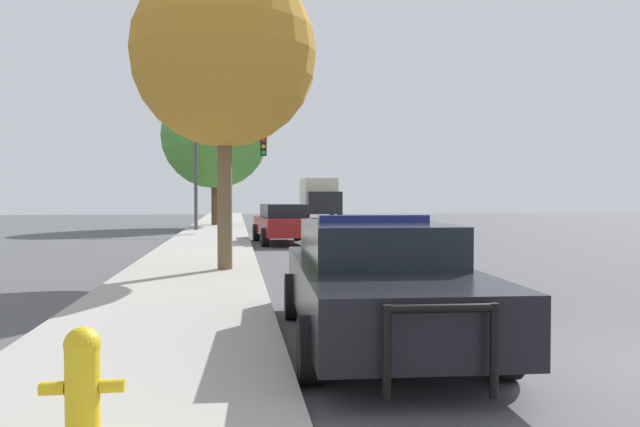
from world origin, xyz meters
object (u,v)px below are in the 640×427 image
(tree_sidewalk_far, at_px, (215,135))
(tree_sidewalk_near, at_px, (224,55))
(fire_hydrant, at_px, (82,382))
(traffic_light, at_px, (226,162))
(box_truck, at_px, (319,197))
(police_car, at_px, (377,279))
(car_background_midblock, at_px, (282,223))

(tree_sidewalk_far, relative_size, tree_sidewalk_near, 1.18)
(tree_sidewalk_far, bearing_deg, fire_hydrant, -89.76)
(fire_hydrant, distance_m, traffic_light, 26.45)
(box_truck, relative_size, tree_sidewalk_near, 0.96)
(police_car, xyz_separation_m, box_truck, (4.65, 39.64, 0.88))
(police_car, relative_size, tree_sidewalk_near, 0.77)
(traffic_light, bearing_deg, tree_sidewalk_far, 97.55)
(traffic_light, relative_size, car_background_midblock, 1.00)
(police_car, bearing_deg, tree_sidewalk_far, -82.02)
(fire_hydrant, relative_size, box_truck, 0.12)
(car_background_midblock, distance_m, box_truck, 24.36)
(box_truck, bearing_deg, traffic_light, 67.98)
(fire_hydrant, distance_m, box_truck, 43.38)
(police_car, relative_size, car_background_midblock, 1.13)
(fire_hydrant, distance_m, car_background_midblock, 19.03)
(traffic_light, bearing_deg, police_car, -84.73)
(tree_sidewalk_far, bearing_deg, tree_sidewalk_near, -87.62)
(traffic_light, xyz_separation_m, car_background_midblock, (2.18, -7.46, -2.65))
(police_car, height_order, car_background_midblock, police_car)
(police_car, height_order, box_truck, box_truck)
(fire_hydrant, height_order, box_truck, box_truck)
(police_car, distance_m, fire_hydrant, 4.10)
(box_truck, distance_m, tree_sidewalk_far, 14.00)
(fire_hydrant, relative_size, traffic_light, 0.17)
(traffic_light, xyz_separation_m, box_truck, (6.78, 16.45, -1.77))
(traffic_light, bearing_deg, car_background_midblock, -73.71)
(box_truck, relative_size, tree_sidewalk_far, 0.81)
(fire_hydrant, relative_size, tree_sidewalk_near, 0.11)
(fire_hydrant, xyz_separation_m, box_truck, (7.33, 42.74, 1.10))
(car_background_midblock, bearing_deg, tree_sidewalk_far, 98.62)
(traffic_light, distance_m, tree_sidewalk_near, 16.55)
(fire_hydrant, relative_size, tree_sidewalk_far, 0.10)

